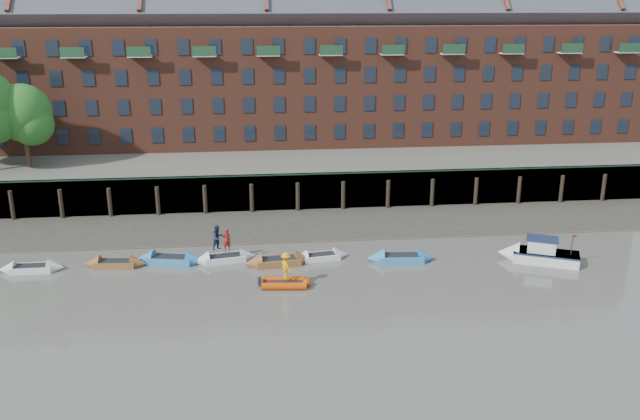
{
  "coord_description": "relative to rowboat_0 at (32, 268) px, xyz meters",
  "views": [
    {
      "loc": [
        -1.93,
        -34.64,
        18.22
      ],
      "look_at": [
        2.94,
        12.0,
        3.2
      ],
      "focal_mm": 38.0,
      "sensor_mm": 36.0,
      "label": 1
    }
  ],
  "objects": [
    {
      "name": "rowboat_2",
      "position": [
        9.34,
        0.59,
        0.03
      ],
      "size": [
        5.06,
        2.4,
        1.41
      ],
      "rotation": [
        0.0,
        0.0,
        -0.21
      ],
      "color": "teal",
      "rests_on": "ground"
    },
    {
      "name": "motor_launch",
      "position": [
        35.01,
        -1.73,
        0.37
      ],
      "size": [
        5.84,
        3.94,
        2.3
      ],
      "rotation": [
        0.0,
        0.0,
        2.72
      ],
      "color": "silver",
      "rests_on": "ground"
    },
    {
      "name": "mud_band",
      "position": [
        17.19,
        4.39,
        -0.22
      ],
      "size": [
        110.0,
        1.6,
        0.1
      ],
      "primitive_type": "cube",
      "color": "#4C4336",
      "rests_on": "ground"
    },
    {
      "name": "rib_tender",
      "position": [
        17.29,
        -4.32,
        0.02
      ],
      "size": [
        3.22,
        1.75,
        0.55
      ],
      "rotation": [
        0.0,
        0.0,
        -0.09
      ],
      "color": "#C73E04",
      "rests_on": "ground"
    },
    {
      "name": "river_wall",
      "position": [
        17.19,
        12.17,
        1.37
      ],
      "size": [
        110.0,
        1.23,
        3.3
      ],
      "color": "#2D2A26",
      "rests_on": "ground"
    },
    {
      "name": "rowboat_1",
      "position": [
        5.59,
        0.3,
        -0.0
      ],
      "size": [
        4.42,
        1.61,
        1.26
      ],
      "rotation": [
        0.0,
        0.0,
        -0.08
      ],
      "color": "brown",
      "rests_on": "ground"
    },
    {
      "name": "foreshore",
      "position": [
        17.19,
        7.79,
        -0.22
      ],
      "size": [
        110.0,
        8.0,
        0.5
      ],
      "primitive_type": "cube",
      "color": "#3D382F",
      "rests_on": "ground"
    },
    {
      "name": "rowboat_5",
      "position": [
        20.01,
        0.14,
        -0.01
      ],
      "size": [
        4.23,
        1.85,
        1.19
      ],
      "rotation": [
        0.0,
        0.0,
        0.17
      ],
      "color": "silver",
      "rests_on": "ground"
    },
    {
      "name": "person_rower_b",
      "position": [
        12.73,
        0.61,
        1.55
      ],
      "size": [
        1.11,
        1.08,
        1.8
      ],
      "primitive_type": "imported",
      "rotation": [
        0.0,
        0.0,
        0.66
      ],
      "color": "#19233F",
      "rests_on": "rowboat_3"
    },
    {
      "name": "person_rower_a",
      "position": [
        13.34,
        0.38,
        1.47
      ],
      "size": [
        0.7,
        0.57,
        1.65
      ],
      "primitive_type": "imported",
      "rotation": [
        0.0,
        0.0,
        3.48
      ],
      "color": "maroon",
      "rests_on": "rowboat_3"
    },
    {
      "name": "rowboat_4",
      "position": [
        16.93,
        -0.51,
        0.02
      ],
      "size": [
        4.96,
        1.95,
        1.4
      ],
      "rotation": [
        0.0,
        0.0,
        0.12
      ],
      "color": "brown",
      "rests_on": "ground"
    },
    {
      "name": "person_rib_crew",
      "position": [
        17.3,
        -4.33,
        1.22
      ],
      "size": [
        1.12,
        1.37,
        1.85
      ],
      "primitive_type": "imported",
      "rotation": [
        0.0,
        0.0,
        1.99
      ],
      "color": "orange",
      "rests_on": "rib_tender"
    },
    {
      "name": "rowboat_0",
      "position": [
        0.0,
        0.0,
        0.0
      ],
      "size": [
        4.36,
        1.31,
        1.26
      ],
      "rotation": [
        0.0,
        0.0,
        0.01
      ],
      "color": "silver",
      "rests_on": "ground"
    },
    {
      "name": "rowboat_6",
      "position": [
        25.66,
        -0.79,
        0.03
      ],
      "size": [
        5.0,
        1.7,
        1.43
      ],
      "rotation": [
        0.0,
        0.0,
        -0.06
      ],
      "color": "teal",
      "rests_on": "ground"
    },
    {
      "name": "bank_terrace",
      "position": [
        17.19,
        25.79,
        1.38
      ],
      "size": [
        110.0,
        28.0,
        3.2
      ],
      "primitive_type": "cube",
      "color": "#5E594D",
      "rests_on": "ground"
    },
    {
      "name": "ground",
      "position": [
        17.19,
        -10.21,
        -0.22
      ],
      "size": [
        220.0,
        220.0,
        0.0
      ],
      "primitive_type": "plane",
      "color": "#605C53",
      "rests_on": "ground"
    },
    {
      "name": "rowboat_3",
      "position": [
        13.15,
        0.47,
        0.01
      ],
      "size": [
        4.63,
        2.07,
        1.3
      ],
      "rotation": [
        0.0,
        0.0,
        0.18
      ],
      "color": "silver",
      "rests_on": "ground"
    },
    {
      "name": "apartment_terrace",
      "position": [
        17.19,
        26.79,
        12.6
      ],
      "size": [
        80.6,
        15.56,
        20.98
      ],
      "color": "brown",
      "rests_on": "bank_terrace"
    }
  ]
}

